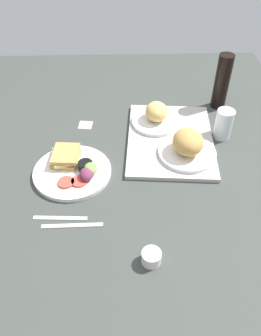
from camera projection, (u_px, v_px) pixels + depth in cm
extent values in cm
cube|color=#383D38|center=(122.00, 175.00, 123.42)|extent=(190.00, 150.00, 3.00)
cube|color=#B2B2AD|center=(169.00, 139.00, 134.92)|extent=(47.47, 36.46, 1.60)
cylinder|color=white|center=(155.00, 121.00, 141.04)|extent=(19.60, 19.60, 1.40)
ellipsoid|color=#DBB266|center=(155.00, 112.00, 138.72)|extent=(10.54, 9.10, 7.19)
cylinder|color=white|center=(186.00, 153.00, 126.73)|extent=(21.38, 21.38, 1.40)
ellipsoid|color=tan|center=(187.00, 142.00, 123.28)|extent=(12.86, 11.10, 8.77)
cylinder|color=white|center=(71.00, 172.00, 121.38)|extent=(27.60, 27.60, 1.60)
cube|color=tan|center=(65.00, 159.00, 124.30)|extent=(12.48, 10.89, 1.40)
cube|color=#B2C66B|center=(65.00, 156.00, 123.48)|extent=(12.58, 11.02, 1.00)
cube|color=tan|center=(64.00, 154.00, 122.65)|extent=(11.63, 9.79, 1.40)
cylinder|color=#D14738|center=(65.00, 182.00, 116.01)|extent=(5.60, 5.60, 0.80)
cylinder|color=#D14738|center=(78.00, 181.00, 116.41)|extent=(5.60, 5.60, 0.80)
cylinder|color=black|center=(84.00, 166.00, 120.40)|extent=(5.20, 5.20, 3.00)
cylinder|color=#EFEACC|center=(84.00, 163.00, 119.65)|extent=(4.26, 4.26, 0.60)
ellipsoid|color=#729E4C|center=(89.00, 169.00, 118.73)|extent=(6.00, 4.80, 3.60)
ellipsoid|color=#6B2D47|center=(85.00, 174.00, 116.91)|extent=(6.00, 4.80, 3.60)
cylinder|color=silver|center=(223.00, 124.00, 133.32)|extent=(6.84, 6.84, 12.17)
cylinder|color=black|center=(221.00, 82.00, 145.50)|extent=(6.40, 6.40, 23.94)
cylinder|color=silver|center=(150.00, 257.00, 94.93)|extent=(5.60, 5.60, 4.00)
cube|color=#B7B7BC|center=(59.00, 218.00, 107.18)|extent=(2.30, 17.05, 0.50)
cube|color=#B7B7BC|center=(71.00, 225.00, 105.09)|extent=(1.63, 19.02, 0.50)
cube|color=pink|center=(85.00, 125.00, 143.08)|extent=(6.16, 6.16, 0.12)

